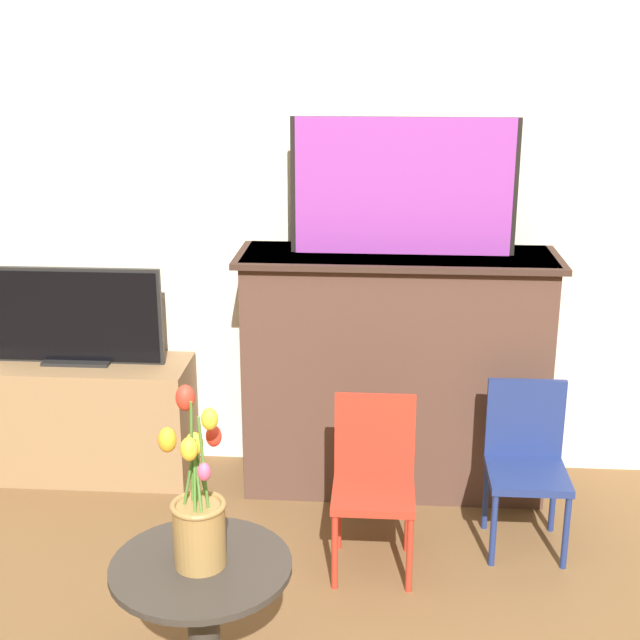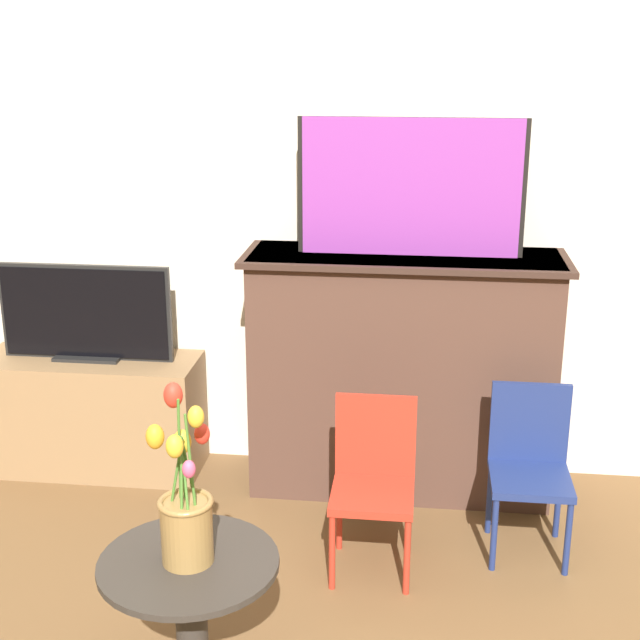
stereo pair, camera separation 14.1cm
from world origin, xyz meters
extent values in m
cube|color=beige|center=(0.00, 2.13, 1.35)|extent=(8.00, 0.06, 2.70)
cube|color=#4C3328|center=(0.19, 1.90, 0.53)|extent=(1.28, 0.40, 1.06)
cube|color=#35231C|center=(0.19, 1.89, 1.05)|extent=(1.34, 0.44, 0.02)
cube|color=black|center=(0.21, 1.91, 1.34)|extent=(0.92, 0.02, 0.56)
cube|color=purple|center=(0.21, 1.90, 1.34)|extent=(0.88, 0.02, 0.56)
cube|color=olive|center=(-1.21, 1.90, 0.27)|extent=(0.98, 0.36, 0.54)
cube|color=black|center=(-1.21, 1.90, 0.55)|extent=(0.30, 0.12, 0.01)
cube|color=black|center=(-1.21, 1.91, 0.75)|extent=(0.78, 0.02, 0.43)
cube|color=black|center=(-1.21, 1.90, 0.75)|extent=(0.75, 0.02, 0.40)
cylinder|color=#B22D1E|center=(-0.02, 1.07, 0.15)|extent=(0.02, 0.02, 0.30)
cylinder|color=#B22D1E|center=(0.25, 1.07, 0.15)|extent=(0.02, 0.02, 0.30)
cylinder|color=#B22D1E|center=(-0.02, 1.34, 0.15)|extent=(0.02, 0.02, 0.30)
cylinder|color=#B22D1E|center=(0.25, 1.34, 0.15)|extent=(0.02, 0.02, 0.30)
cube|color=#B22D1E|center=(0.12, 1.21, 0.32)|extent=(0.30, 0.30, 0.03)
cube|color=#B22D1E|center=(0.12, 1.35, 0.49)|extent=(0.30, 0.02, 0.32)
cylinder|color=navy|center=(0.57, 1.26, 0.15)|extent=(0.02, 0.02, 0.30)
cylinder|color=navy|center=(0.84, 1.26, 0.15)|extent=(0.02, 0.02, 0.30)
cylinder|color=navy|center=(0.57, 1.53, 0.15)|extent=(0.02, 0.02, 0.30)
cylinder|color=navy|center=(0.84, 1.53, 0.15)|extent=(0.02, 0.02, 0.30)
cube|color=navy|center=(0.70, 1.40, 0.32)|extent=(0.30, 0.30, 0.03)
cube|color=navy|center=(0.70, 1.54, 0.49)|extent=(0.30, 0.02, 0.32)
cylinder|color=#332D28|center=(-0.36, 0.44, 0.24)|extent=(0.09, 0.09, 0.48)
cylinder|color=#332D28|center=(-0.36, 0.44, 0.49)|extent=(0.52, 0.52, 0.02)
cylinder|color=olive|center=(-0.36, 0.44, 0.59)|extent=(0.15, 0.15, 0.19)
torus|color=olive|center=(-0.36, 0.44, 0.68)|extent=(0.16, 0.16, 0.02)
cylinder|color=#477A2D|center=(-0.34, 0.43, 0.78)|extent=(0.03, 0.02, 0.34)
ellipsoid|color=gold|center=(-0.32, 0.42, 0.95)|extent=(0.04, 0.04, 0.06)
cylinder|color=#477A2D|center=(-0.37, 0.46, 0.73)|extent=(0.01, 0.03, 0.23)
ellipsoid|color=gold|center=(-0.38, 0.48, 0.85)|extent=(0.05, 0.05, 0.07)
cylinder|color=#477A2D|center=(-0.35, 0.42, 0.73)|extent=(0.04, 0.07, 0.22)
ellipsoid|color=#E0517A|center=(-0.32, 0.35, 0.83)|extent=(0.04, 0.04, 0.05)
cylinder|color=#477A2D|center=(-0.38, 0.46, 0.80)|extent=(0.02, 0.03, 0.37)
ellipsoid|color=red|center=(-0.39, 0.48, 0.99)|extent=(0.05, 0.05, 0.07)
cylinder|color=#477A2D|center=(-0.37, 0.41, 0.75)|extent=(0.01, 0.05, 0.27)
ellipsoid|color=gold|center=(-0.37, 0.37, 0.88)|extent=(0.05, 0.05, 0.07)
cylinder|color=#477A2D|center=(-0.39, 0.44, 0.75)|extent=(0.06, 0.01, 0.26)
ellipsoid|color=orange|center=(-0.44, 0.45, 0.87)|extent=(0.05, 0.05, 0.07)
cylinder|color=#477A2D|center=(-0.35, 0.46, 0.74)|extent=(0.03, 0.06, 0.25)
ellipsoid|color=red|center=(-0.33, 0.51, 0.86)|extent=(0.04, 0.04, 0.06)
camera|label=1|loc=(0.13, -1.72, 1.92)|focal=50.00mm
camera|label=2|loc=(0.27, -1.71, 1.92)|focal=50.00mm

